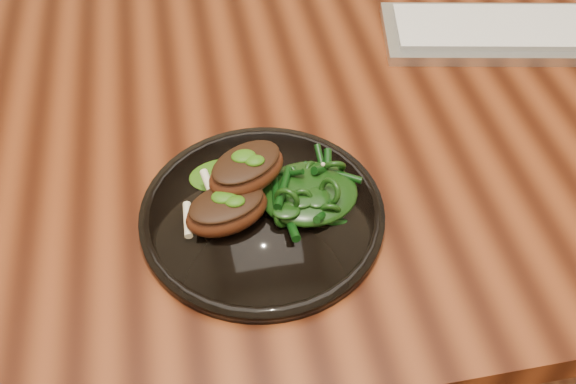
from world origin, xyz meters
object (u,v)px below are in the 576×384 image
(lamb_chop_front, at_px, (226,209))
(keyboard, at_px, (544,32))
(plate, at_px, (262,214))
(greens_heap, at_px, (309,189))
(desk, at_px, (302,151))

(lamb_chop_front, relative_size, keyboard, 0.22)
(plate, height_order, lamb_chop_front, lamb_chop_front)
(plate, distance_m, greens_heap, 0.06)
(plate, bearing_deg, lamb_chop_front, -166.20)
(plate, height_order, greens_heap, greens_heap)
(greens_heap, bearing_deg, lamb_chop_front, -171.10)
(lamb_chop_front, distance_m, greens_heap, 0.09)
(lamb_chop_front, xyz_separation_m, greens_heap, (0.09, 0.01, -0.00))
(plate, xyz_separation_m, keyboard, (0.45, 0.26, 0.00))
(plate, distance_m, keyboard, 0.53)
(greens_heap, xyz_separation_m, keyboard, (0.40, 0.26, -0.02))
(greens_heap, bearing_deg, plate, -174.81)
(lamb_chop_front, distance_m, keyboard, 0.56)
(greens_heap, bearing_deg, keyboard, 32.67)
(desk, xyz_separation_m, keyboard, (0.37, 0.08, 0.09))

